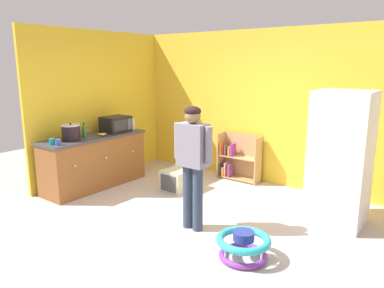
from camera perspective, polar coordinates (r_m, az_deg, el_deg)
ground_plane at (r=5.03m, az=-1.31°, el=-12.33°), size 12.00×12.00×0.00m
back_wall at (r=6.60m, az=11.34°, el=5.60°), size 5.20×0.06×2.70m
left_side_wall at (r=7.05m, az=-14.25°, el=5.88°), size 0.06×2.99×2.70m
kitchen_counter at (r=6.56m, az=-14.99°, el=-2.61°), size 0.65×1.88×0.90m
refrigerator at (r=5.16m, az=22.20°, el=-2.14°), size 0.73×0.68×1.78m
bookshelf at (r=6.81m, az=7.10°, el=-2.38°), size 0.80×0.28×0.85m
standing_person at (r=4.57m, az=0.11°, el=-2.04°), size 0.57×0.22×1.60m
baby_walker at (r=4.19m, az=8.03°, el=-15.40°), size 0.60×0.60×0.32m
pet_carrier at (r=6.24m, az=-2.12°, el=-5.56°), size 0.42×0.55×0.36m
microwave at (r=6.75m, az=-11.84°, el=3.06°), size 0.37×0.48×0.28m
crock_pot at (r=6.17m, az=-18.39°, el=1.73°), size 0.29×0.29×0.29m
banana_bunch at (r=6.43m, az=-13.75°, el=1.50°), size 0.15×0.16×0.04m
clear_bottle at (r=6.92m, az=-9.25°, el=3.05°), size 0.07×0.07×0.25m
green_glass_bottle at (r=6.34m, az=-16.48°, el=1.85°), size 0.07×0.07×0.25m
green_cup at (r=6.59m, az=-16.52°, el=1.77°), size 0.08×0.08×0.09m
blue_cup at (r=5.88m, az=-20.18°, el=0.28°), size 0.08×0.08×0.09m
yellow_cup at (r=7.06m, az=-10.65°, el=2.76°), size 0.08×0.08×0.09m
teal_cup at (r=5.96m, az=-21.05°, el=0.37°), size 0.08×0.08×0.09m
white_cup at (r=6.41m, az=-17.81°, el=1.41°), size 0.08×0.08×0.09m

